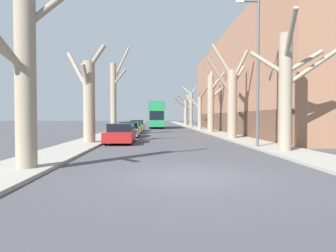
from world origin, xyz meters
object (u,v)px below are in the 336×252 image
(street_tree_left_0, at_px, (24,76))
(parked_car_0, at_px, (121,134))
(parked_car_2, at_px, (134,128))
(street_tree_right_5, at_px, (185,111))
(street_tree_left_2, at_px, (114,96))
(double_decker_bus, at_px, (157,114))
(street_tree_right_0, at_px, (287,87))
(street_tree_right_1, at_px, (232,97))
(street_tree_right_2, at_px, (211,101))
(street_tree_right_3, at_px, (200,109))
(parked_car_3, at_px, (137,126))
(parked_car_1, at_px, (129,130))
(lamp_post, at_px, (256,66))
(street_tree_right_4, at_px, (191,108))
(street_tree_left_1, at_px, (88,98))

(street_tree_left_0, xyz_separation_m, parked_car_0, (1.91, 10.85, -2.54))
(parked_car_2, bearing_deg, street_tree_right_5, 73.48)
(parked_car_0, bearing_deg, parked_car_2, 90.00)
(street_tree_left_2, distance_m, parked_car_2, 4.82)
(street_tree_right_5, relative_size, double_decker_bus, 0.67)
(street_tree_right_0, xyz_separation_m, street_tree_right_1, (-0.37, 9.62, 0.13))
(street_tree_right_2, xyz_separation_m, double_decker_bus, (-6.40, 15.51, -1.35))
(street_tree_right_1, bearing_deg, street_tree_left_0, -126.43)
(street_tree_left_2, height_order, street_tree_right_3, street_tree_left_2)
(street_tree_left_2, distance_m, double_decker_bus, 20.16)
(street_tree_right_2, distance_m, parked_car_2, 9.63)
(street_tree_right_0, bearing_deg, parked_car_3, 110.05)
(parked_car_1, relative_size, lamp_post, 0.53)
(street_tree_right_4, bearing_deg, parked_car_3, -122.58)
(street_tree_left_2, height_order, street_tree_right_4, street_tree_left_2)
(street_tree_left_1, distance_m, street_tree_right_2, 18.23)
(street_tree_left_2, height_order, street_tree_right_1, street_tree_left_2)
(street_tree_right_5, xyz_separation_m, parked_car_3, (-8.75, -23.40, -2.50))
(street_tree_left_1, xyz_separation_m, street_tree_left_2, (0.32, 10.32, 0.90))
(street_tree_right_0, bearing_deg, street_tree_left_0, -156.40)
(street_tree_left_1, xyz_separation_m, street_tree_right_0, (11.23, -5.64, 0.22))
(street_tree_left_1, xyz_separation_m, street_tree_right_1, (10.86, 3.98, 0.35))
(street_tree_right_2, bearing_deg, parked_car_1, -141.45)
(parked_car_1, bearing_deg, double_decker_bus, 83.38)
(street_tree_right_0, xyz_separation_m, double_decker_bus, (-6.48, 35.56, -0.90))
(street_tree_left_1, distance_m, double_decker_bus, 30.31)
(parked_car_1, bearing_deg, street_tree_left_1, -106.31)
(street_tree_left_0, bearing_deg, parked_car_0, 80.00)
(street_tree_right_2, height_order, parked_car_1, street_tree_right_2)
(street_tree_left_2, height_order, parked_car_3, street_tree_left_2)
(street_tree_left_0, bearing_deg, parked_car_1, 83.82)
(street_tree_right_2, height_order, street_tree_right_5, street_tree_right_2)
(parked_car_3, bearing_deg, parked_car_1, -90.00)
(street_tree_right_4, relative_size, parked_car_2, 1.68)
(street_tree_right_2, bearing_deg, street_tree_right_3, 89.86)
(street_tree_left_1, bearing_deg, street_tree_right_2, 52.30)
(street_tree_left_1, relative_size, street_tree_left_2, 0.74)
(parked_car_0, distance_m, parked_car_2, 12.85)
(street_tree_right_4, xyz_separation_m, street_tree_right_5, (-0.09, 9.58, -0.33))
(street_tree_left_0, distance_m, parked_car_2, 23.91)
(street_tree_left_1, bearing_deg, lamp_post, -17.56)
(street_tree_right_4, distance_m, parked_car_0, 34.06)
(street_tree_right_0, xyz_separation_m, parked_car_2, (-9.11, 18.88, -2.70))
(street_tree_left_1, bearing_deg, parked_car_3, 83.77)
(street_tree_right_0, bearing_deg, street_tree_right_5, 90.44)
(street_tree_right_3, bearing_deg, street_tree_right_2, -90.14)
(parked_car_3, distance_m, lamp_post, 24.48)
(parked_car_0, bearing_deg, street_tree_right_1, 22.33)
(street_tree_right_3, distance_m, street_tree_right_4, 9.86)
(street_tree_left_0, distance_m, street_tree_right_2, 27.18)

